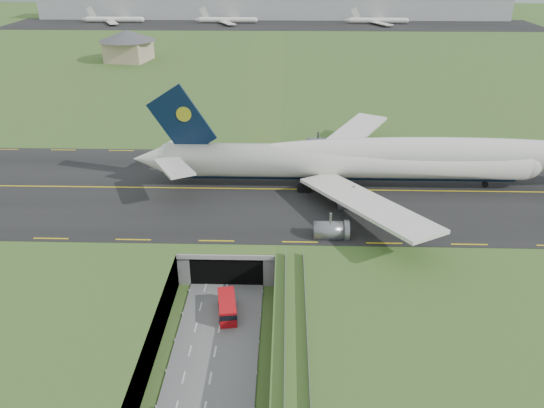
{
  "coord_description": "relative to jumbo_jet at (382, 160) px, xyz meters",
  "views": [
    {
      "loc": [
        9.46,
        -64.31,
        51.06
      ],
      "look_at": [
        7.1,
        20.0,
        9.22
      ],
      "focal_mm": 35.0,
      "sensor_mm": 36.0,
      "label": 1
    }
  ],
  "objects": [
    {
      "name": "cargo_terminal",
      "position": [
        -29.0,
        264.06,
        2.14
      ],
      "size": [
        320.0,
        67.0,
        15.6
      ],
      "color": "#B2B2B2",
      "rests_on": "ground"
    },
    {
      "name": "airfield_deck",
      "position": [
        -28.81,
        -35.35,
        -8.82
      ],
      "size": [
        800.0,
        800.0,
        6.0
      ],
      "primitive_type": "cube",
      "color": "gray",
      "rests_on": "ground"
    },
    {
      "name": "shuttle_tram",
      "position": [
        -27.94,
        -35.11,
        -10.27
      ],
      "size": [
        3.61,
        7.14,
        2.8
      ],
      "rotation": [
        0.0,
        0.0,
        0.16
      ],
      "color": "red",
      "rests_on": "ground"
    },
    {
      "name": "taxiway",
      "position": [
        -28.81,
        -2.35,
        -5.73
      ],
      "size": [
        800.0,
        44.0,
        0.18
      ],
      "primitive_type": "cube",
      "color": "black",
      "rests_on": "airfield_deck"
    },
    {
      "name": "jumbo_jet",
      "position": [
        0.0,
        0.0,
        0.0
      ],
      "size": [
        103.71,
        65.13,
        21.54
      ],
      "rotation": [
        0.0,
        0.0,
        -0.0
      ],
      "color": "silver",
      "rests_on": "ground"
    },
    {
      "name": "distant_hills",
      "position": [
        35.57,
        394.65,
        -15.82
      ],
      "size": [
        700.0,
        91.0,
        60.0
      ],
      "color": "slate",
      "rests_on": "ground"
    },
    {
      "name": "trench_road",
      "position": [
        -28.81,
        -42.85,
        -11.72
      ],
      "size": [
        12.0,
        75.0,
        0.2
      ],
      "primitive_type": "cube",
      "color": "slate",
      "rests_on": "ground"
    },
    {
      "name": "tunnel_portal",
      "position": [
        -28.81,
        -18.64,
        -8.48
      ],
      "size": [
        17.0,
        22.3,
        6.0
      ],
      "color": "gray",
      "rests_on": "ground"
    },
    {
      "name": "ground",
      "position": [
        -28.81,
        -35.35,
        -11.82
      ],
      "size": [
        900.0,
        900.0,
        0.0
      ],
      "primitive_type": "plane",
      "color": "#355C24",
      "rests_on": "ground"
    },
    {
      "name": "service_building",
      "position": [
        -85.45,
        124.85,
        1.64
      ],
      "size": [
        26.75,
        26.75,
        12.59
      ],
      "rotation": [
        0.0,
        0.0,
        -0.18
      ],
      "color": "tan",
      "rests_on": "ground"
    },
    {
      "name": "guideway",
      "position": [
        -17.81,
        -54.47,
        -6.49
      ],
      "size": [
        3.0,
        53.0,
        7.05
      ],
      "color": "#A8A8A3",
      "rests_on": "ground"
    }
  ]
}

